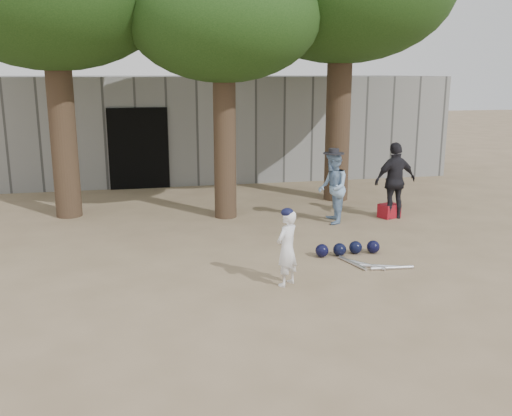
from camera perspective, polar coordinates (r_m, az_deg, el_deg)
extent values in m
plane|color=#937C5E|center=(8.63, -2.53, -7.87)|extent=(70.00, 70.00, 0.00)
imported|color=white|center=(8.52, 3.11, -4.04)|extent=(0.50, 0.48, 1.16)
imported|color=#85A7CE|center=(12.08, 7.68, 2.01)|extent=(0.70, 0.83, 1.52)
imported|color=black|center=(12.71, 13.73, 2.66)|extent=(1.03, 0.54, 1.67)
cube|color=#A61626|center=(12.90, 13.17, -0.26)|extent=(0.51, 0.45, 0.30)
cube|color=gray|center=(16.06, -7.42, 7.53)|extent=(16.00, 0.35, 3.00)
cube|color=black|center=(15.86, -11.66, 5.83)|extent=(1.60, 0.08, 2.20)
cube|color=slate|center=(18.55, -8.09, 8.30)|extent=(16.00, 5.00, 3.00)
sphere|color=black|center=(9.98, 6.61, -4.25)|extent=(0.23, 0.23, 0.23)
sphere|color=black|center=(10.07, 8.36, -4.13)|extent=(0.23, 0.23, 0.23)
sphere|color=black|center=(10.24, 9.92, -3.90)|extent=(0.23, 0.23, 0.23)
sphere|color=black|center=(10.33, 11.64, -3.82)|extent=(0.23, 0.23, 0.23)
cylinder|color=silver|center=(9.69, 9.63, -5.44)|extent=(0.25, 0.71, 0.06)
cylinder|color=silver|center=(9.65, 10.89, -5.57)|extent=(0.49, 0.60, 0.06)
cylinder|color=silver|center=(9.62, 12.16, -5.70)|extent=(0.69, 0.31, 0.06)
cylinder|color=silver|center=(9.59, 13.44, -5.83)|extent=(0.72, 0.11, 0.06)
cylinder|color=brown|center=(13.02, -19.03, 11.06)|extent=(0.56, 0.56, 5.50)
cylinder|color=brown|center=(12.29, -3.19, 10.49)|extent=(0.48, 0.48, 5.00)
ellipsoid|color=#284C19|center=(12.32, -3.30, 18.41)|extent=(4.00, 4.00, 2.60)
cylinder|color=brown|center=(14.21, 8.33, 12.39)|extent=(0.60, 0.60, 5.80)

